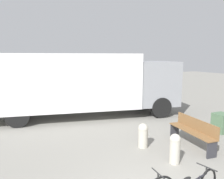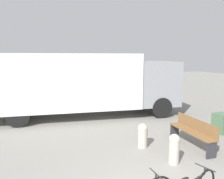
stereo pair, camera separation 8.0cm
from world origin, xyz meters
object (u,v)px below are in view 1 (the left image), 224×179
park_bench (193,131)px  utility_box (221,123)px  bollard_far_bench (143,134)px  bollard_near_bench (175,147)px  delivery_truck (82,82)px

park_bench → utility_box: park_bench is taller
bollard_far_bench → bollard_near_bench: bearing=-80.0°
bollard_near_bench → bollard_far_bench: (-0.23, 1.29, -0.03)m
park_bench → bollard_near_bench: park_bench is taller
delivery_truck → bollard_near_bench: 5.88m
delivery_truck → park_bench: (2.34, -4.94, -1.19)m
park_bench → utility_box: (1.99, 0.58, -0.15)m
bollard_near_bench → utility_box: size_ratio=1.13×
bollard_far_bench → utility_box: (3.55, 0.01, -0.06)m
park_bench → bollard_far_bench: bearing=74.2°
bollard_far_bench → utility_box: bearing=0.1°
park_bench → utility_box: 2.08m
park_bench → bollard_far_bench: (-1.56, 0.57, -0.10)m
bollard_near_bench → utility_box: bollard_near_bench is taller
bollard_far_bench → utility_box: 3.55m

